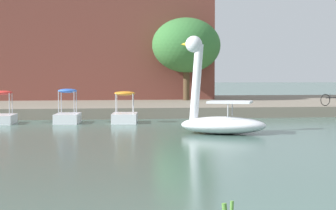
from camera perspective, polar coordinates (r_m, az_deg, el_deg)
shore_bank_far at (r=40.87m, az=-4.91°, el=0.05°), size 141.97×20.96×0.57m
swan_boat at (r=22.56m, az=4.99°, el=-1.03°), size 3.67×2.84×3.75m
pedal_boat_orange at (r=28.06m, az=-4.19°, el=-0.88°), size 1.40×2.23×1.50m
pedal_boat_blue at (r=28.25m, az=-9.66°, el=-0.85°), size 1.30×2.23×1.62m
pedal_boat_red at (r=28.52m, az=-15.64°, el=-0.91°), size 1.11×2.04×1.54m
tree_broadleaf_left at (r=41.08m, az=1.79°, el=5.78°), size 6.42×6.21×5.72m
bicycle_parked at (r=34.26m, az=15.65°, el=0.50°), size 1.70×0.55×0.68m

